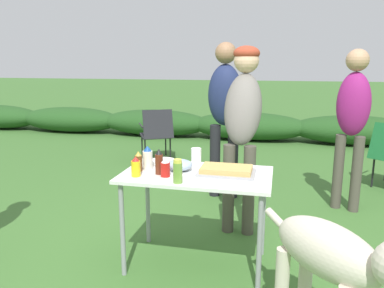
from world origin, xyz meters
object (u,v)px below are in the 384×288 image
Objects in this scene: mustard_bottle at (136,167)px; dog at (336,261)px; camp_chair_near_hedge at (157,132)px; relish_jar at (178,171)px; bbq_sauce_bottle at (159,162)px; standing_person_in_red_jacket at (243,115)px; folding_table at (197,183)px; paper_cup_stack at (196,156)px; mixing_bowl at (180,165)px; beer_bottle at (139,162)px; plate_stack at (163,162)px; ketchup_bottle at (165,168)px; standing_person_in_dark_puffer at (225,106)px; food_tray at (226,171)px; standing_person_in_navy_coat at (353,114)px; mayo_bottle at (148,158)px.

dog is at bearing -22.50° from mustard_bottle.
camp_chair_near_hedge is (-2.19, 3.65, -0.07)m from dog.
bbq_sauce_bottle reaches higher than relish_jar.
standing_person_in_red_jacket reaches higher than camp_chair_near_hedge.
mustard_bottle is (-0.41, -0.17, 0.15)m from folding_table.
folding_table is at bearing -80.96° from dog.
standing_person_in_red_jacket reaches higher than dog.
paper_cup_stack is 0.16× the size of dog.
mixing_bowl is 0.31m from relish_jar.
beer_bottle reaches higher than camp_chair_near_hedge.
mixing_bowl is at bearing -95.77° from camp_chair_near_hedge.
plate_stack is 0.38m from mustard_bottle.
relish_jar reaches higher than ketchup_bottle.
plate_stack reaches higher than folding_table.
standing_person_in_red_jacket reaches higher than ketchup_bottle.
standing_person_in_dark_puffer is at bearing 85.41° from mixing_bowl.
folding_table is 0.30m from relish_jar.
relish_jar is at bearing -136.88° from food_tray.
beer_bottle is 0.19× the size of camp_chair_near_hedge.
food_tray is 2.69× the size of beer_bottle.
standing_person_in_red_jacket is (0.26, 0.76, 0.42)m from folding_table.
beer_bottle is (-0.12, -0.24, 0.06)m from plate_stack.
plate_stack is 1.30× the size of beer_bottle.
mixing_bowl reaches higher than plate_stack.
ketchup_bottle reaches higher than plate_stack.
mustard_bottle is at bearing -148.01° from bbq_sauce_bottle.
paper_cup_stack is at bearing 143.13° from food_tray.
dog is at bearing -36.23° from mixing_bowl.
standing_person_in_dark_puffer is (0.24, 1.64, 0.23)m from bbq_sauce_bottle.
beer_bottle is at bearing -101.49° from camp_chair_near_hedge.
dog is (0.64, -1.47, -0.54)m from standing_person_in_red_jacket.
mustard_bottle is (-0.15, -0.09, -0.02)m from bbq_sauce_bottle.
relish_jar is at bearing -92.61° from paper_cup_stack.
camp_chair_near_hedge is (-1.10, 3.07, -0.34)m from ketchup_bottle.
standing_person_in_navy_coat reaches higher than ketchup_bottle.
plate_stack is 1.39× the size of mustard_bottle.
relish_jar is (0.06, -0.30, 0.04)m from mixing_bowl.
plate_stack is 2.93m from camp_chair_near_hedge.
bbq_sauce_bottle is 3.21m from camp_chair_near_hedge.
standing_person_in_red_jacket is 1.01× the size of standing_person_in_navy_coat.
dog is (1.22, -0.91, -0.22)m from plate_stack.
dog reaches higher than folding_table.
camp_chair_near_hedge is at bearing 109.57° from plate_stack.
relish_jar is (0.25, -0.45, 0.06)m from plate_stack.
standing_person_in_red_jacket is (0.31, 0.53, 0.28)m from paper_cup_stack.
bbq_sauce_bottle is at bearing -78.20° from plate_stack.
folding_table is 5.74× the size of bbq_sauce_bottle.
camp_chair_near_hedge is at bearing 107.30° from mayo_bottle.
ketchup_bottle is at bearing 136.49° from relish_jar.
standing_person_in_dark_puffer reaches higher than bbq_sauce_bottle.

